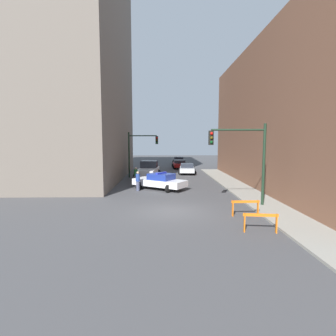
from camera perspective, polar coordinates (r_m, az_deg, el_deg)
ground_plane at (r=16.06m, az=0.84°, el=-9.35°), size 120.00×120.00×0.00m
sidewalk_right at (r=17.40m, az=21.93°, el=-8.38°), size 2.40×44.00×0.12m
building_corner_left at (r=32.59m, az=-23.13°, el=19.55°), size 14.00×20.00×24.30m
building_right at (r=27.41m, az=29.89°, el=9.87°), size 12.00×28.00×12.95m
traffic_light_near at (r=17.31m, az=16.60°, el=3.36°), size 3.64×0.35×5.20m
traffic_light_far at (r=30.28m, az=-6.44°, el=4.34°), size 3.44×0.35×5.20m
police_car at (r=22.85m, az=-1.77°, el=-2.88°), size 4.93×4.17×1.52m
white_truck at (r=30.09m, az=-4.35°, el=-0.40°), size 3.01×5.58×1.90m
parked_car_near at (r=33.78m, az=4.17°, el=-0.10°), size 2.52×4.44×1.31m
parked_car_mid at (r=40.12m, az=2.52°, el=0.88°), size 2.35×4.34×1.31m
parked_car_far at (r=47.66m, az=2.32°, el=1.69°), size 2.34×4.34×1.31m
pedestrian_crossing at (r=22.32m, az=-6.58°, el=-2.78°), size 0.39×0.39×1.66m
pedestrian_corner at (r=25.84m, az=-7.01°, el=-1.59°), size 0.48×0.48×1.66m
barrier_front at (r=13.04m, az=19.49°, el=-10.54°), size 1.59×0.34×0.90m
barrier_mid at (r=15.51m, az=16.50°, el=-7.81°), size 1.60×0.20×0.90m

